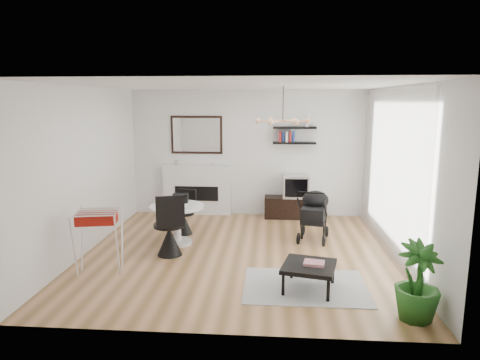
# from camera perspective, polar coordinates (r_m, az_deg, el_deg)

# --- Properties ---
(floor) EXTENTS (5.00, 5.00, 0.00)m
(floor) POSITION_cam_1_polar(r_m,az_deg,el_deg) (7.14, -0.24, -9.73)
(floor) COLOR brown
(floor) RESTS_ON ground
(ceiling) EXTENTS (5.00, 5.00, 0.00)m
(ceiling) POSITION_cam_1_polar(r_m,az_deg,el_deg) (6.70, -0.26, 12.48)
(ceiling) COLOR white
(ceiling) RESTS_ON wall_back
(wall_back) EXTENTS (5.00, 0.00, 5.00)m
(wall_back) POSITION_cam_1_polar(r_m,az_deg,el_deg) (9.26, 0.98, 3.55)
(wall_back) COLOR white
(wall_back) RESTS_ON floor
(wall_left) EXTENTS (0.00, 5.00, 5.00)m
(wall_left) POSITION_cam_1_polar(r_m,az_deg,el_deg) (7.42, -19.88, 1.20)
(wall_left) COLOR white
(wall_left) RESTS_ON floor
(wall_right) EXTENTS (0.00, 5.00, 5.00)m
(wall_right) POSITION_cam_1_polar(r_m,az_deg,el_deg) (7.05, 20.45, 0.71)
(wall_right) COLOR white
(wall_right) RESTS_ON floor
(sheer_curtain) EXTENTS (0.04, 3.60, 2.60)m
(sheer_curtain) POSITION_cam_1_polar(r_m,az_deg,el_deg) (7.21, 19.26, 0.99)
(sheer_curtain) COLOR white
(sheer_curtain) RESTS_ON wall_right
(fireplace) EXTENTS (1.50, 0.17, 2.16)m
(fireplace) POSITION_cam_1_polar(r_m,az_deg,el_deg) (9.42, -5.75, -0.49)
(fireplace) COLOR white
(fireplace) RESTS_ON floor
(shelf_lower) EXTENTS (0.90, 0.25, 0.04)m
(shelf_lower) POSITION_cam_1_polar(r_m,az_deg,el_deg) (9.10, 7.24, 4.93)
(shelf_lower) COLOR black
(shelf_lower) RESTS_ON wall_back
(shelf_upper) EXTENTS (0.90, 0.25, 0.04)m
(shelf_upper) POSITION_cam_1_polar(r_m,az_deg,el_deg) (9.08, 7.29, 6.94)
(shelf_upper) COLOR black
(shelf_upper) RESTS_ON wall_back
(pendant_lamp) EXTENTS (0.90, 0.90, 0.10)m
(pendant_lamp) POSITION_cam_1_polar(r_m,az_deg,el_deg) (6.99, 5.73, 7.84)
(pendant_lamp) COLOR tan
(pendant_lamp) RESTS_ON ceiling
(tv_console) EXTENTS (1.21, 0.42, 0.45)m
(tv_console) POSITION_cam_1_polar(r_m,az_deg,el_deg) (9.24, 7.08, -3.63)
(tv_console) COLOR black
(tv_console) RESTS_ON floor
(crt_tv) EXTENTS (0.55, 0.48, 0.48)m
(crt_tv) POSITION_cam_1_polar(r_m,az_deg,el_deg) (9.14, 7.44, -0.80)
(crt_tv) COLOR #BBBCBE
(crt_tv) RESTS_ON tv_console
(dining_table) EXTENTS (0.94, 0.94, 0.69)m
(dining_table) POSITION_cam_1_polar(r_m,az_deg,el_deg) (7.55, -8.38, -5.10)
(dining_table) COLOR white
(dining_table) RESTS_ON floor
(laptop) EXTENTS (0.33, 0.21, 0.03)m
(laptop) POSITION_cam_1_polar(r_m,az_deg,el_deg) (7.46, -9.47, -3.36)
(laptop) COLOR black
(laptop) RESTS_ON dining_table
(black_bag) EXTENTS (0.28, 0.18, 0.16)m
(black_bag) POSITION_cam_1_polar(r_m,az_deg,el_deg) (7.68, -7.94, -2.42)
(black_bag) COLOR black
(black_bag) RESTS_ON dining_table
(newspaper) EXTENTS (0.35, 0.30, 0.01)m
(newspaper) POSITION_cam_1_polar(r_m,az_deg,el_deg) (7.37, -7.24, -3.54)
(newspaper) COLOR beige
(newspaper) RESTS_ON dining_table
(drinking_glass) EXTENTS (0.06, 0.06, 0.10)m
(drinking_glass) POSITION_cam_1_polar(r_m,az_deg,el_deg) (7.66, -9.96, -2.72)
(drinking_glass) COLOR white
(drinking_glass) RESTS_ON dining_table
(chair_far) EXTENTS (0.42, 0.43, 0.83)m
(chair_far) POSITION_cam_1_polar(r_m,az_deg,el_deg) (8.14, -7.45, -5.34)
(chair_far) COLOR black
(chair_far) RESTS_ON floor
(chair_near) EXTENTS (0.54, 0.55, 1.03)m
(chair_near) POSITION_cam_1_polar(r_m,az_deg,el_deg) (7.03, -9.38, -7.38)
(chair_near) COLOR black
(chair_near) RESTS_ON floor
(drying_rack) EXTENTS (0.73, 0.70, 0.94)m
(drying_rack) POSITION_cam_1_polar(r_m,az_deg,el_deg) (6.53, -18.30, -7.64)
(drying_rack) COLOR white
(drying_rack) RESTS_ON floor
(stroller) EXTENTS (0.64, 0.86, 0.98)m
(stroller) POSITION_cam_1_polar(r_m,az_deg,el_deg) (7.83, 9.84, -4.83)
(stroller) COLOR black
(stroller) RESTS_ON floor
(rug) EXTENTS (1.64, 1.19, 0.01)m
(rug) POSITION_cam_1_polar(r_m,az_deg,el_deg) (6.00, 8.70, -13.82)
(rug) COLOR #9A9A9A
(rug) RESTS_ON floor
(coffee_table) EXTENTS (0.80, 0.80, 0.34)m
(coffee_table) POSITION_cam_1_polar(r_m,az_deg,el_deg) (5.81, 9.19, -11.40)
(coffee_table) COLOR black
(coffee_table) RESTS_ON rug
(magazines) EXTENTS (0.30, 0.26, 0.04)m
(magazines) POSITION_cam_1_polar(r_m,az_deg,el_deg) (5.79, 9.85, -10.86)
(magazines) COLOR #BB2E44
(magazines) RESTS_ON coffee_table
(potted_plant) EXTENTS (0.65, 0.65, 0.92)m
(potted_plant) POSITION_cam_1_polar(r_m,az_deg,el_deg) (5.35, 22.59, -12.40)
(potted_plant) COLOR #1F5618
(potted_plant) RESTS_ON floor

